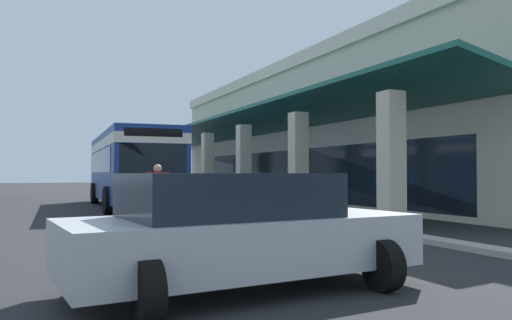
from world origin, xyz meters
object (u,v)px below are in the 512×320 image
Objects in this scene: transit_bus at (131,164)px; pedestrian at (157,191)px; parked_sedan_silver at (239,231)px; potted_palm at (180,185)px.

transit_bus reaches higher than pedestrian.
transit_bus is 16.52m from parked_sedan_silver.
parked_sedan_silver is 2.65× the size of pedestrian.
potted_palm is (-26.23, 6.37, -0.06)m from parked_sedan_silver.
pedestrian is 0.55× the size of potted_palm.
potted_palm is at bearing 153.68° from transit_bus.
parked_sedan_silver is at bearing -5.98° from pedestrian.
transit_bus is 6.57× the size of pedestrian.
pedestrian is at bearing -4.50° from transit_bus.
potted_palm reaches higher than pedestrian.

